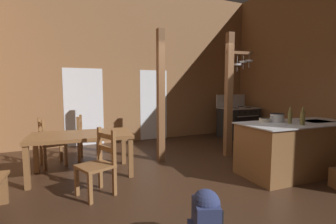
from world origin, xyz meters
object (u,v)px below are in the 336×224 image
object	(u,v)px
ladderback_chair_by_post	(50,143)
backpack	(205,218)
ladderback_chair_at_table_end	(87,139)
mixing_bowl_on_counter	(265,120)
dining_table	(82,139)
bottle_tall_on_counter	(290,117)
bottle_short_on_counter	(303,118)
kitchen_island	(297,148)
stockpot_on_counter	(277,118)
stove_range	(238,122)
ladderback_chair_near_window	(99,164)

from	to	relation	value
ladderback_chair_by_post	backpack	world-z (taller)	ladderback_chair_by_post
ladderback_chair_at_table_end	backpack	bearing A→B (deg)	-78.71
mixing_bowl_on_counter	dining_table	bearing A→B (deg)	158.90
bottle_tall_on_counter	bottle_short_on_counter	bearing A→B (deg)	-75.90
dining_table	bottle_short_on_counter	distance (m)	3.79
kitchen_island	stockpot_on_counter	xyz separation A→B (m)	(-0.27, 0.22, 0.54)
stove_range	bottle_tall_on_counter	bearing A→B (deg)	-115.38
stockpot_on_counter	mixing_bowl_on_counter	size ratio (longest dim) A/B	1.69
dining_table	ladderback_chair_by_post	world-z (taller)	ladderback_chair_by_post
kitchen_island	ladderback_chair_at_table_end	xyz separation A→B (m)	(-3.38, 2.44, -0.01)
ladderback_chair_by_post	bottle_short_on_counter	world-z (taller)	bottle_short_on_counter
backpack	stockpot_on_counter	size ratio (longest dim) A/B	1.86
bottle_tall_on_counter	backpack	bearing A→B (deg)	-155.67
backpack	bottle_short_on_counter	xyz separation A→B (m)	(2.48, 0.89, 0.73)
dining_table	backpack	world-z (taller)	dining_table
kitchen_island	dining_table	xyz separation A→B (m)	(-3.56, 1.47, 0.19)
bottle_short_on_counter	ladderback_chair_at_table_end	bearing A→B (deg)	140.02
backpack	mixing_bowl_on_counter	xyz separation A→B (m)	(2.17, 1.42, 0.64)
ladderback_chair_by_post	mixing_bowl_on_counter	bearing A→B (deg)	-29.27
mixing_bowl_on_counter	bottle_tall_on_counter	world-z (taller)	bottle_tall_on_counter
ladderback_chair_near_window	ladderback_chair_at_table_end	size ratio (longest dim) A/B	1.00
backpack	mixing_bowl_on_counter	bearing A→B (deg)	33.11
dining_table	ladderback_chair_near_window	xyz separation A→B (m)	(0.15, -0.93, -0.20)
ladderback_chair_at_table_end	kitchen_island	bearing A→B (deg)	-35.85
dining_table	bottle_short_on_counter	size ratio (longest dim) A/B	5.90
kitchen_island	ladderback_chair_by_post	distance (m)	4.69
stockpot_on_counter	bottle_short_on_counter	distance (m)	0.46
ladderback_chair_at_table_end	stockpot_on_counter	distance (m)	3.86
ladderback_chair_near_window	bottle_short_on_counter	size ratio (longest dim) A/B	3.17
stove_range	ladderback_chair_at_table_end	bearing A→B (deg)	-173.34
stove_range	mixing_bowl_on_counter	distance (m)	3.20
stove_range	ladderback_chair_by_post	bearing A→B (deg)	-172.72
stockpot_on_counter	stove_range	bearing A→B (deg)	62.24
kitchen_island	mixing_bowl_on_counter	xyz separation A→B (m)	(-0.50, 0.29, 0.50)
dining_table	mixing_bowl_on_counter	xyz separation A→B (m)	(3.06, -1.18, 0.31)
ladderback_chair_at_table_end	ladderback_chair_near_window	bearing A→B (deg)	-90.79
ladderback_chair_near_window	backpack	bearing A→B (deg)	-66.10
dining_table	bottle_short_on_counter	bearing A→B (deg)	-26.84
ladderback_chair_near_window	bottle_tall_on_counter	world-z (taller)	bottle_tall_on_counter
ladderback_chair_at_table_end	bottle_tall_on_counter	bearing A→B (deg)	-38.23
dining_table	stockpot_on_counter	bearing A→B (deg)	-20.86
backpack	ladderback_chair_near_window	bearing A→B (deg)	113.90
mixing_bowl_on_counter	bottle_short_on_counter	size ratio (longest dim) A/B	0.63
dining_table	stockpot_on_counter	size ratio (longest dim) A/B	5.53
mixing_bowl_on_counter	bottle_tall_on_counter	size ratio (longest dim) A/B	0.66
stockpot_on_counter	ladderback_chair_near_window	bearing A→B (deg)	174.14
ladderback_chair_at_table_end	bottle_short_on_counter	distance (m)	4.20
bottle_short_on_counter	mixing_bowl_on_counter	bearing A→B (deg)	120.24
stockpot_on_counter	bottle_tall_on_counter	bearing A→B (deg)	-84.09
bottle_tall_on_counter	ladderback_chair_near_window	bearing A→B (deg)	169.80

